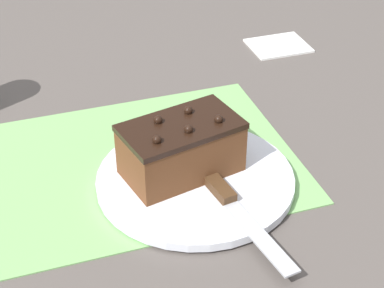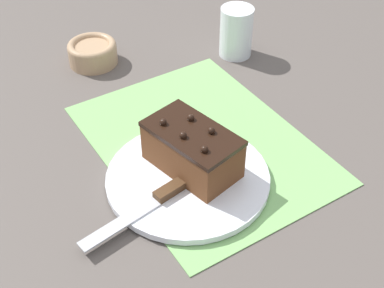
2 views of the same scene
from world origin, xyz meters
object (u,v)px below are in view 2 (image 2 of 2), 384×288
(serving_knife, at_px, (155,200))
(small_bowl, at_px, (93,52))
(cake_plate, at_px, (188,178))
(chocolate_cake, at_px, (192,149))
(drinking_glass, at_px, (236,32))

(serving_knife, distance_m, small_bowl, 0.46)
(cake_plate, distance_m, serving_knife, 0.08)
(cake_plate, distance_m, small_bowl, 0.42)
(chocolate_cake, distance_m, small_bowl, 0.41)
(cake_plate, bearing_deg, small_bowl, -2.95)
(serving_knife, bearing_deg, drinking_glass, -59.62)
(small_bowl, bearing_deg, drinking_glass, -115.74)
(cake_plate, relative_size, small_bowl, 2.58)
(cake_plate, xyz_separation_m, serving_knife, (-0.02, 0.07, 0.01))
(chocolate_cake, height_order, serving_knife, chocolate_cake)
(serving_knife, relative_size, small_bowl, 1.95)
(cake_plate, bearing_deg, drinking_glass, -46.57)
(chocolate_cake, distance_m, drinking_glass, 0.40)
(chocolate_cake, bearing_deg, drinking_glass, -46.34)
(chocolate_cake, bearing_deg, serving_knife, 112.48)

